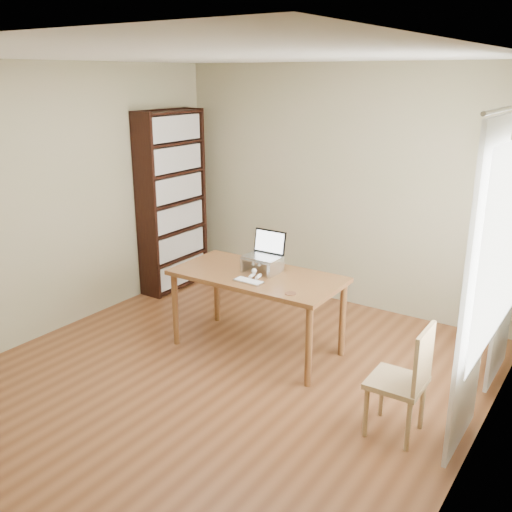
% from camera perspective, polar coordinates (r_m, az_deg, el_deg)
% --- Properties ---
extents(room, '(4.04, 4.54, 2.64)m').
position_cam_1_polar(room, '(4.41, -3.82, 2.23)').
color(room, '#5B3017').
rests_on(room, ground).
extents(bookshelf, '(0.30, 0.90, 2.10)m').
position_cam_1_polar(bookshelf, '(6.78, -8.37, 5.40)').
color(bookshelf, black).
rests_on(bookshelf, ground).
extents(curtains, '(0.03, 1.90, 2.25)m').
position_cam_1_polar(curtains, '(4.40, 22.93, -0.99)').
color(curtains, white).
rests_on(curtains, ground).
extents(desk, '(1.56, 0.79, 0.75)m').
position_cam_1_polar(desk, '(5.19, 0.12, -2.72)').
color(desk, brown).
rests_on(desk, ground).
extents(laptop_stand, '(0.32, 0.25, 0.13)m').
position_cam_1_polar(laptop_stand, '(5.20, 0.62, -0.71)').
color(laptop_stand, silver).
rests_on(laptop_stand, desk).
extents(laptop, '(0.33, 0.27, 0.23)m').
position_cam_1_polar(laptop, '(5.21, 0.97, 0.58)').
color(laptop, silver).
rests_on(laptop, laptop_stand).
extents(keyboard, '(0.27, 0.12, 0.02)m').
position_cam_1_polar(keyboard, '(4.96, -0.75, -2.55)').
color(keyboard, silver).
rests_on(keyboard, desk).
extents(coaster, '(0.09, 0.09, 0.01)m').
position_cam_1_polar(coaster, '(4.71, 3.49, -3.77)').
color(coaster, brown).
rests_on(coaster, desk).
extents(cat, '(0.25, 0.48, 0.15)m').
position_cam_1_polar(cat, '(5.22, 0.91, -0.83)').
color(cat, '#3E3931').
rests_on(cat, desk).
extents(chair, '(0.39, 0.39, 0.86)m').
position_cam_1_polar(chair, '(4.19, 14.79, -11.74)').
color(chair, tan).
rests_on(chair, ground).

